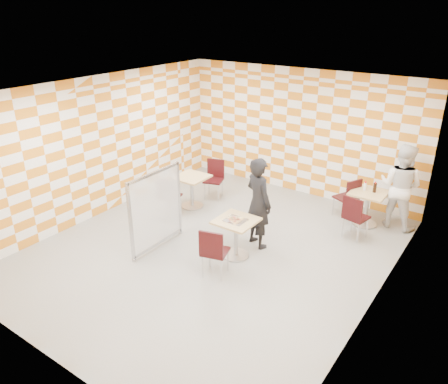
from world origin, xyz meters
name	(u,v)px	position (x,y,z in m)	size (l,w,h in m)	color
room_shell	(230,168)	(0.00, 0.54, 1.50)	(7.00, 7.00, 7.00)	gray
main_table	(236,232)	(0.47, 0.05, 0.51)	(0.70, 0.70, 0.75)	#DBB876
second_table	(367,203)	(2.03, 2.67, 0.51)	(0.70, 0.70, 0.75)	#DBB876
empty_table	(192,186)	(-1.55, 1.27, 0.51)	(0.70, 0.70, 0.75)	#DBB876
chair_main_front	(213,249)	(0.54, -0.74, 0.54)	(0.52, 0.53, 0.92)	black
chair_second_front	(354,214)	(2.02, 1.91, 0.54)	(0.50, 0.51, 0.92)	black
chair_second_side	(349,195)	(1.61, 2.74, 0.54)	(0.57, 0.56, 0.92)	black
chair_empty_near	(168,194)	(-1.63, 0.55, 0.54)	(0.52, 0.53, 0.92)	black
chair_empty_far	(215,175)	(-1.46, 2.03, 0.54)	(0.54, 0.54, 0.92)	black
partition	(156,210)	(-0.94, -0.53, 0.79)	(0.08, 1.38, 1.55)	white
man_dark	(258,203)	(0.58, 0.64, 0.89)	(0.65, 0.43, 1.78)	black
man_white	(400,186)	(2.55, 3.00, 0.90)	(0.87, 0.68, 1.80)	white
pizza_on_foil	(236,219)	(0.47, 0.03, 0.77)	(0.40, 0.40, 0.04)	silver
sport_bottle	(365,186)	(1.92, 2.72, 0.84)	(0.06, 0.06, 0.20)	white
soda_bottle	(375,188)	(2.12, 2.73, 0.85)	(0.07, 0.07, 0.23)	black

